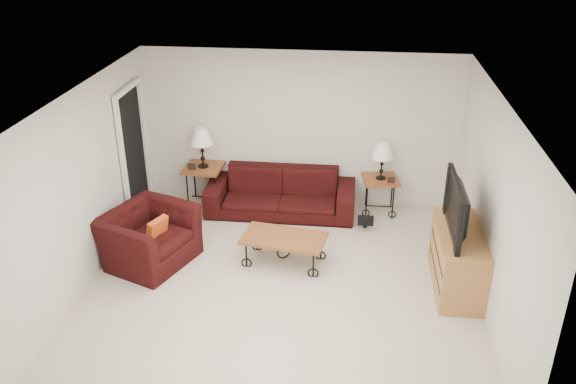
{
  "coord_description": "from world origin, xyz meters",
  "views": [
    {
      "loc": [
        0.81,
        -6.41,
        4.45
      ],
      "look_at": [
        0.0,
        0.7,
        1.0
      ],
      "focal_mm": 37.14,
      "sensor_mm": 36.0,
      "label": 1
    }
  ],
  "objects_px": {
    "side_table_left": "(205,185)",
    "coffee_table": "(284,250)",
    "side_table_right": "(379,195)",
    "armchair": "(149,237)",
    "lamp_right": "(382,161)",
    "lamp_left": "(202,148)",
    "television": "(464,208)",
    "sofa": "(281,193)",
    "backpack": "(366,214)",
    "tv_stand": "(458,260)"
  },
  "relations": [
    {
      "from": "tv_stand",
      "to": "backpack",
      "type": "distance_m",
      "value": 1.84
    },
    {
      "from": "sofa",
      "to": "coffee_table",
      "type": "distance_m",
      "value": 1.53
    },
    {
      "from": "armchair",
      "to": "tv_stand",
      "type": "relative_size",
      "value": 0.87
    },
    {
      "from": "side_table_left",
      "to": "tv_stand",
      "type": "bearing_deg",
      "value": -27.71
    },
    {
      "from": "lamp_right",
      "to": "tv_stand",
      "type": "bearing_deg",
      "value": -64.77
    },
    {
      "from": "side_table_right",
      "to": "armchair",
      "type": "relative_size",
      "value": 0.51
    },
    {
      "from": "television",
      "to": "side_table_left",
      "type": "bearing_deg",
      "value": -117.84
    },
    {
      "from": "coffee_table",
      "to": "side_table_right",
      "type": "bearing_deg",
      "value": 51.68
    },
    {
      "from": "television",
      "to": "coffee_table",
      "type": "bearing_deg",
      "value": -97.66
    },
    {
      "from": "coffee_table",
      "to": "television",
      "type": "xyz_separation_m",
      "value": [
        2.24,
        -0.3,
        0.93
      ]
    },
    {
      "from": "tv_stand",
      "to": "sofa",
      "type": "bearing_deg",
      "value": 144.16
    },
    {
      "from": "lamp_left",
      "to": "backpack",
      "type": "distance_m",
      "value": 2.79
    },
    {
      "from": "sofa",
      "to": "backpack",
      "type": "distance_m",
      "value": 1.4
    },
    {
      "from": "lamp_left",
      "to": "television",
      "type": "height_order",
      "value": "television"
    },
    {
      "from": "side_table_right",
      "to": "coffee_table",
      "type": "bearing_deg",
      "value": -128.32
    },
    {
      "from": "lamp_right",
      "to": "backpack",
      "type": "xyz_separation_m",
      "value": [
        -0.22,
        -0.56,
        -0.65
      ]
    },
    {
      "from": "lamp_left",
      "to": "backpack",
      "type": "bearing_deg",
      "value": -12.06
    },
    {
      "from": "backpack",
      "to": "lamp_right",
      "type": "bearing_deg",
      "value": 49.16
    },
    {
      "from": "backpack",
      "to": "television",
      "type": "bearing_deg",
      "value": -71.25
    },
    {
      "from": "coffee_table",
      "to": "lamp_right",
      "type": "bearing_deg",
      "value": 51.68
    },
    {
      "from": "lamp_left",
      "to": "coffee_table",
      "type": "height_order",
      "value": "lamp_left"
    },
    {
      "from": "television",
      "to": "lamp_right",
      "type": "bearing_deg",
      "value": -155.25
    },
    {
      "from": "armchair",
      "to": "tv_stand",
      "type": "xyz_separation_m",
      "value": [
        4.11,
        -0.15,
        0.02
      ]
    },
    {
      "from": "sofa",
      "to": "television",
      "type": "distance_m",
      "value": 3.17
    },
    {
      "from": "lamp_right",
      "to": "television",
      "type": "distance_m",
      "value": 2.2
    },
    {
      "from": "lamp_right",
      "to": "coffee_table",
      "type": "xyz_separation_m",
      "value": [
        -1.33,
        -1.68,
        -0.67
      ]
    },
    {
      "from": "side_table_right",
      "to": "television",
      "type": "xyz_separation_m",
      "value": [
        0.91,
        -1.98,
        0.84
      ]
    },
    {
      "from": "side_table_right",
      "to": "backpack",
      "type": "relative_size",
      "value": 1.24
    },
    {
      "from": "sofa",
      "to": "side_table_right",
      "type": "distance_m",
      "value": 1.57
    },
    {
      "from": "side_table_right",
      "to": "tv_stand",
      "type": "relative_size",
      "value": 0.44
    },
    {
      "from": "side_table_left",
      "to": "coffee_table",
      "type": "distance_m",
      "value": 2.27
    },
    {
      "from": "side_table_left",
      "to": "lamp_right",
      "type": "relative_size",
      "value": 1.11
    },
    {
      "from": "armchair",
      "to": "television",
      "type": "relative_size",
      "value": 0.97
    },
    {
      "from": "sofa",
      "to": "coffee_table",
      "type": "bearing_deg",
      "value": -81.15
    },
    {
      "from": "side_table_left",
      "to": "television",
      "type": "relative_size",
      "value": 0.55
    },
    {
      "from": "coffee_table",
      "to": "television",
      "type": "height_order",
      "value": "television"
    },
    {
      "from": "tv_stand",
      "to": "backpack",
      "type": "height_order",
      "value": "tv_stand"
    },
    {
      "from": "coffee_table",
      "to": "armchair",
      "type": "height_order",
      "value": "armchair"
    },
    {
      "from": "lamp_left",
      "to": "armchair",
      "type": "distance_m",
      "value": 1.96
    },
    {
      "from": "armchair",
      "to": "television",
      "type": "height_order",
      "value": "television"
    },
    {
      "from": "lamp_left",
      "to": "backpack",
      "type": "relative_size",
      "value": 1.38
    },
    {
      "from": "side_table_left",
      "to": "television",
      "type": "bearing_deg",
      "value": -27.84
    },
    {
      "from": "television",
      "to": "backpack",
      "type": "relative_size",
      "value": 2.51
    },
    {
      "from": "tv_stand",
      "to": "coffee_table",
      "type": "bearing_deg",
      "value": 172.4
    },
    {
      "from": "side_table_right",
      "to": "armchair",
      "type": "xyz_separation_m",
      "value": [
        -3.17,
        -1.84,
        0.08
      ]
    },
    {
      "from": "lamp_left",
      "to": "television",
      "type": "bearing_deg",
      "value": -27.84
    },
    {
      "from": "side_table_right",
      "to": "lamp_right",
      "type": "xyz_separation_m",
      "value": [
        0.0,
        0.0,
        0.59
      ]
    },
    {
      "from": "side_table_left",
      "to": "lamp_left",
      "type": "relative_size",
      "value": 1.0
    },
    {
      "from": "coffee_table",
      "to": "backpack",
      "type": "xyz_separation_m",
      "value": [
        1.11,
        1.12,
        0.03
      ]
    },
    {
      "from": "side_table_left",
      "to": "television",
      "type": "distance_m",
      "value": 4.33
    }
  ]
}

